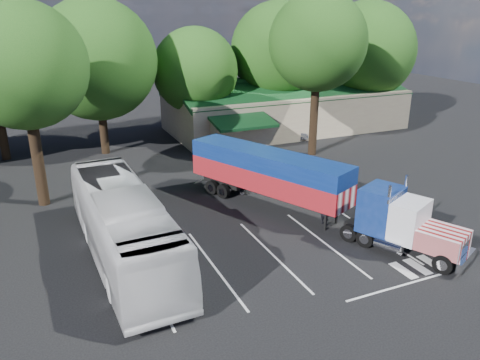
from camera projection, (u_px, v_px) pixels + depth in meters
name	position (u px, v px, depth m)	size (l,w,h in m)	color
ground	(228.00, 212.00, 29.39)	(120.00, 120.00, 0.00)	black
event_hall	(284.00, 108.00, 49.16)	(24.20, 14.12, 5.55)	tan
tree_row_c	(96.00, 60.00, 38.65)	(10.00, 10.00, 13.05)	black
tree_row_d	(195.00, 71.00, 43.69)	(8.00, 8.00, 10.60)	black
tree_row_e	(278.00, 50.00, 47.03)	(9.60, 9.60, 12.90)	black
tree_row_f	(366.00, 51.00, 49.90)	(10.40, 10.40, 13.00)	black
tree_near_left	(23.00, 66.00, 27.53)	(7.60, 7.60, 12.65)	black
tree_near_right	(318.00, 42.00, 37.83)	(8.00, 8.00, 13.50)	black
semi_truck	(299.00, 183.00, 28.09)	(9.53, 17.38, 3.79)	black
woman	(325.00, 211.00, 27.34)	(0.64, 0.42, 1.75)	black
bicycle	(237.00, 187.00, 32.29)	(0.57, 1.63, 0.86)	black
tour_bus	(123.00, 225.00, 23.25)	(3.15, 13.44, 3.74)	silver
silver_sedan	(288.00, 133.00, 45.48)	(1.35, 3.86, 1.27)	#939599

